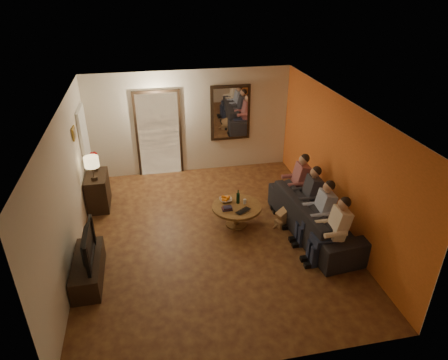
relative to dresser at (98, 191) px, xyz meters
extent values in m
cube|color=#491E13|center=(2.25, -1.61, -0.38)|extent=(5.00, 6.00, 0.01)
cube|color=white|center=(2.25, -1.61, 2.22)|extent=(5.00, 6.00, 0.01)
cube|color=beige|center=(2.25, 1.39, 0.92)|extent=(5.00, 0.02, 2.60)
cube|color=beige|center=(2.25, -4.61, 0.92)|extent=(5.00, 0.02, 2.60)
cube|color=beige|center=(-0.25, -1.61, 0.92)|extent=(0.02, 6.00, 2.60)
cube|color=beige|center=(4.75, -1.61, 0.92)|extent=(0.02, 6.00, 2.60)
cube|color=#CB6222|center=(4.74, -1.61, 0.92)|extent=(0.01, 6.00, 2.60)
cube|color=#FFE0A5|center=(1.45, 1.37, 0.67)|extent=(1.00, 0.06, 2.10)
cube|color=black|center=(1.45, 1.36, 0.67)|extent=(1.12, 0.04, 2.22)
cube|color=silver|center=(1.70, 1.38, 0.52)|extent=(0.45, 0.03, 1.70)
cube|color=black|center=(3.25, 1.35, 1.12)|extent=(1.00, 0.05, 1.40)
cube|color=white|center=(3.25, 1.32, 1.12)|extent=(0.86, 0.02, 1.26)
cube|color=white|center=(-0.21, 0.69, 0.64)|extent=(0.06, 0.85, 2.04)
cube|color=#B28C33|center=(-0.22, -0.31, 1.47)|extent=(0.03, 0.28, 0.24)
cube|color=brown|center=(-0.21, -0.31, 1.47)|extent=(0.01, 0.22, 0.18)
cube|color=black|center=(0.00, 0.00, 0.00)|extent=(0.45, 0.85, 0.76)
cube|color=black|center=(0.00, -2.44, -0.17)|extent=(0.45, 1.25, 0.42)
imported|color=black|center=(0.00, -2.44, 0.32)|extent=(0.97, 0.13, 0.56)
imported|color=black|center=(4.30, -1.89, 0.00)|extent=(2.65, 1.25, 0.75)
cylinder|color=brown|center=(2.80, -1.33, -0.15)|extent=(1.12, 1.12, 0.45)
imported|color=white|center=(2.62, -1.11, 0.10)|extent=(0.26, 0.26, 0.06)
cylinder|color=silver|center=(2.98, -1.28, 0.12)|extent=(0.06, 0.06, 0.10)
imported|color=black|center=(2.90, -1.61, 0.08)|extent=(0.39, 0.36, 0.03)
camera|label=1|loc=(1.20, -8.00, 4.26)|focal=32.00mm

